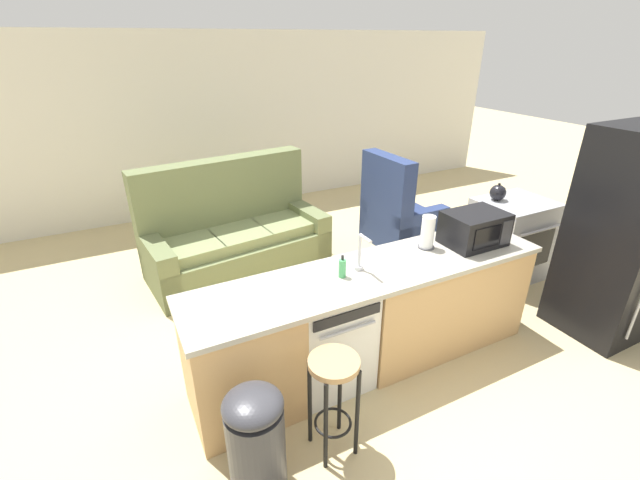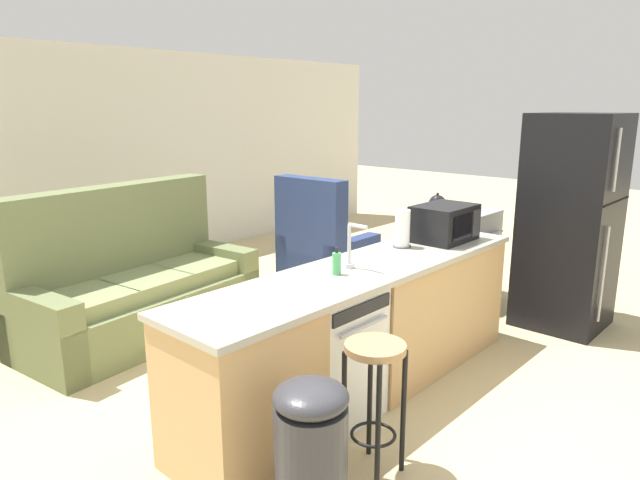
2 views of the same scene
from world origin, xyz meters
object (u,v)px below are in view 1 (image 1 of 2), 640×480
object	(u,v)px
soap_bottle	(342,268)
kettle	(498,193)
couch	(234,237)
microwave	(475,228)
stove_range	(509,239)
armchair	(397,218)
refrigerator	(623,237)
paper_towel_roll	(428,233)
bar_stool	(334,386)
dishwasher	(327,335)
trash_bin	(256,442)

from	to	relation	value
soap_bottle	kettle	xyz separation A→B (m)	(2.30, 0.66, 0.01)
kettle	couch	xyz separation A→B (m)	(-2.54, 1.45, -0.59)
microwave	soap_bottle	size ratio (longest dim) A/B	2.84
stove_range	armchair	world-z (taller)	armchair
stove_range	refrigerator	distance (m)	1.20
microwave	paper_towel_roll	size ratio (longest dim) A/B	1.77
bar_stool	couch	world-z (taller)	couch
stove_range	refrigerator	size ratio (longest dim) A/B	0.48
microwave	bar_stool	bearing A→B (deg)	-160.55
paper_towel_roll	dishwasher	bearing A→B (deg)	-173.38
kettle	refrigerator	bearing A→B (deg)	-82.32
stove_range	couch	distance (m)	3.13
refrigerator	kettle	distance (m)	1.24
refrigerator	armchair	distance (m)	2.52
paper_towel_roll	kettle	size ratio (longest dim) A/B	1.38
paper_towel_roll	armchair	xyz separation A→B (m)	(1.01, 1.71, -0.69)
refrigerator	trash_bin	distance (m)	3.44
couch	paper_towel_roll	bearing A→B (deg)	-61.32
paper_towel_roll	couch	world-z (taller)	couch
bar_stool	trash_bin	bearing A→B (deg)	-175.47
couch	refrigerator	bearing A→B (deg)	-44.69
soap_bottle	couch	xyz separation A→B (m)	(-0.23, 2.11, -0.58)
soap_bottle	microwave	bearing A→B (deg)	-0.77
paper_towel_roll	trash_bin	bearing A→B (deg)	-157.37
paper_towel_roll	soap_bottle	xyz separation A→B (m)	(-0.87, -0.10, -0.07)
microwave	armchair	xyz separation A→B (m)	(0.60, 1.82, -0.69)
dishwasher	paper_towel_roll	world-z (taller)	paper_towel_roll
stove_range	couch	xyz separation A→B (m)	(-2.70, 1.58, -0.06)
stove_range	kettle	size ratio (longest dim) A/B	4.39
couch	soap_bottle	bearing A→B (deg)	-83.69
dishwasher	armchair	world-z (taller)	armchair
stove_range	refrigerator	world-z (taller)	refrigerator
microwave	paper_towel_roll	distance (m)	0.42
soap_bottle	couch	world-z (taller)	couch
microwave	soap_bottle	bearing A→B (deg)	179.23
refrigerator	couch	bearing A→B (deg)	135.31
soap_bottle	paper_towel_roll	bearing A→B (deg)	6.57
microwave	bar_stool	size ratio (longest dim) A/B	0.68
dishwasher	stove_range	xyz separation A→B (m)	(2.60, 0.55, 0.03)
kettle	soap_bottle	bearing A→B (deg)	-163.95
stove_range	soap_bottle	bearing A→B (deg)	-167.83
bar_stool	stove_range	bearing A→B (deg)	21.66
bar_stool	armchair	bearing A→B (deg)	46.75
refrigerator	paper_towel_roll	bearing A→B (deg)	157.48
stove_range	bar_stool	xyz separation A→B (m)	(-2.87, -1.14, 0.08)
stove_range	paper_towel_roll	bearing A→B (deg)	-164.90
paper_towel_roll	couch	bearing A→B (deg)	118.68
dishwasher	refrigerator	distance (m)	2.71
stove_range	bar_stool	distance (m)	3.09
paper_towel_roll	bar_stool	xyz separation A→B (m)	(-1.26, -0.71, -0.50)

